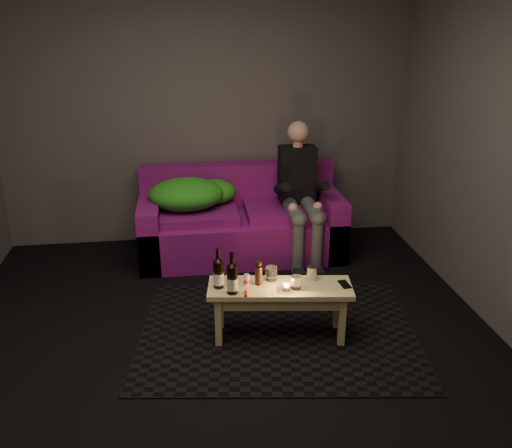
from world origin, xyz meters
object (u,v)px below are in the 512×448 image
at_px(steel_cup, 312,273).
at_px(person, 300,190).
at_px(beer_bottle_a, 218,273).
at_px(sofa, 241,223).
at_px(beer_bottle_b, 232,278).
at_px(coffee_table, 280,295).

bearing_deg(steel_cup, person, 81.64).
height_order(person, beer_bottle_a, person).
distance_m(sofa, beer_bottle_b, 1.64).
relative_size(coffee_table, steel_cup, 10.21).
bearing_deg(beer_bottle_b, coffee_table, 9.67).
height_order(coffee_table, beer_bottle_a, beer_bottle_a).
height_order(person, coffee_table, person).
bearing_deg(steel_cup, beer_bottle_a, -177.62).
bearing_deg(coffee_table, beer_bottle_a, 174.87).
relative_size(coffee_table, beer_bottle_a, 3.53).
bearing_deg(beer_bottle_b, steel_cup, 12.04).
bearing_deg(person, beer_bottle_b, -118.37).
bearing_deg(sofa, steel_cup, -76.51).
relative_size(beer_bottle_a, beer_bottle_b, 0.97).
relative_size(sofa, coffee_table, 1.82).
bearing_deg(steel_cup, coffee_table, -164.69).
xyz_separation_m(coffee_table, steel_cup, (0.24, 0.07, 0.13)).
bearing_deg(coffee_table, person, 72.51).
bearing_deg(person, coffee_table, -107.49).
xyz_separation_m(person, coffee_table, (-0.44, -1.39, -0.32)).
bearing_deg(sofa, beer_bottle_a, -101.97).
bearing_deg(beer_bottle_a, person, 57.26).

